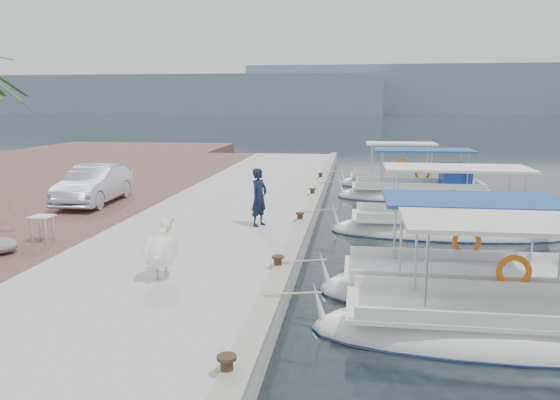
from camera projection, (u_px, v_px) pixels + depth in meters
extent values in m
plane|color=black|center=(307.00, 251.00, 15.87)|extent=(400.00, 400.00, 0.00)
cube|color=#A4A49F|center=(241.00, 207.00, 21.11)|extent=(6.00, 40.00, 0.50)
cube|color=gray|center=(313.00, 201.00, 20.68)|extent=(0.44, 40.00, 0.12)
cube|color=#52312B|center=(118.00, 204.00, 21.78)|extent=(4.00, 40.00, 0.50)
cube|color=slate|center=(195.00, 95.00, 207.99)|extent=(140.00, 40.00, 14.00)
cube|color=slate|center=(456.00, 90.00, 213.67)|extent=(160.00, 40.00, 18.00)
ellipsoid|color=silver|center=(508.00, 338.00, 9.88)|extent=(7.13, 2.11, 1.30)
ellipsoid|color=navy|center=(508.00, 339.00, 9.88)|extent=(7.16, 2.15, 0.22)
cube|color=silver|center=(510.00, 312.00, 9.79)|extent=(5.84, 1.81, 0.08)
cube|color=silver|center=(528.00, 223.00, 9.48)|extent=(4.28, 1.94, 0.08)
cylinder|color=silver|center=(426.00, 279.00, 9.09)|extent=(0.05, 0.05, 1.60)
torus|color=orange|center=(514.00, 272.00, 10.65)|extent=(0.68, 0.12, 0.68)
ellipsoid|color=silver|center=(460.00, 295.00, 12.06)|extent=(6.20, 2.30, 1.30)
ellipsoid|color=navy|center=(460.00, 296.00, 12.06)|extent=(6.24, 2.35, 0.22)
cube|color=silver|center=(461.00, 274.00, 11.97)|extent=(5.09, 1.98, 0.08)
cube|color=#1E4496|center=(473.00, 200.00, 11.66)|extent=(3.72, 2.12, 0.08)
cylinder|color=silver|center=(401.00, 246.00, 11.18)|extent=(0.05, 0.05, 1.60)
torus|color=orange|center=(467.00, 242.00, 12.92)|extent=(0.68, 0.12, 0.68)
ellipsoid|color=silver|center=(447.00, 233.00, 17.81)|extent=(7.53, 2.24, 1.30)
ellipsoid|color=navy|center=(447.00, 234.00, 17.82)|extent=(7.56, 2.29, 0.22)
cube|color=silver|center=(448.00, 218.00, 17.73)|extent=(6.17, 1.93, 0.08)
cube|color=white|center=(456.00, 168.00, 17.41)|extent=(4.52, 2.06, 0.08)
cylinder|color=silver|center=(397.00, 197.00, 16.99)|extent=(0.05, 0.05, 1.60)
torus|color=orange|center=(452.00, 199.00, 18.64)|extent=(0.68, 0.12, 0.68)
ellipsoid|color=silver|center=(417.00, 198.00, 24.41)|extent=(7.08, 2.19, 1.30)
ellipsoid|color=navy|center=(417.00, 198.00, 24.41)|extent=(7.11, 2.23, 0.22)
cube|color=silver|center=(418.00, 187.00, 24.32)|extent=(5.80, 1.88, 0.08)
cube|color=#1D5294|center=(423.00, 150.00, 24.01)|extent=(4.25, 2.01, 0.08)
cylinder|color=silver|center=(383.00, 171.00, 23.59)|extent=(0.05, 0.05, 1.60)
torus|color=orange|center=(422.00, 174.00, 25.22)|extent=(0.68, 0.12, 0.68)
cube|color=navy|center=(455.00, 175.00, 24.01)|extent=(1.20, 1.53, 1.00)
ellipsoid|color=silver|center=(397.00, 185.00, 28.23)|extent=(5.81, 2.31, 1.30)
ellipsoid|color=navy|center=(397.00, 185.00, 28.23)|extent=(5.84, 2.35, 0.22)
cube|color=silver|center=(397.00, 175.00, 28.14)|extent=(4.76, 1.98, 0.08)
cube|color=silver|center=(401.00, 144.00, 27.83)|extent=(3.48, 2.12, 0.08)
cylinder|color=silver|center=(372.00, 161.00, 27.33)|extent=(0.05, 0.05, 1.60)
torus|color=orange|center=(402.00, 164.00, 29.09)|extent=(0.68, 0.12, 0.68)
cylinder|color=black|center=(227.00, 368.00, 7.52)|extent=(0.18, 0.18, 0.30)
cylinder|color=black|center=(227.00, 357.00, 7.49)|extent=(0.28, 0.28, 0.05)
cylinder|color=black|center=(278.00, 263.00, 12.39)|extent=(0.18, 0.18, 0.30)
cylinder|color=black|center=(278.00, 257.00, 12.37)|extent=(0.28, 0.28, 0.05)
cylinder|color=black|center=(300.00, 218.00, 17.27)|extent=(0.18, 0.18, 0.30)
cylinder|color=black|center=(300.00, 213.00, 17.24)|extent=(0.28, 0.28, 0.05)
cylinder|color=black|center=(312.00, 193.00, 22.14)|extent=(0.18, 0.18, 0.30)
cylinder|color=black|center=(312.00, 189.00, 22.12)|extent=(0.28, 0.28, 0.05)
cylinder|color=black|center=(320.00, 176.00, 27.02)|extent=(0.18, 0.18, 0.30)
cylinder|color=black|center=(320.00, 173.00, 26.99)|extent=(0.28, 0.28, 0.05)
cylinder|color=tan|center=(157.00, 271.00, 11.73)|extent=(0.06, 0.06, 0.38)
cylinder|color=tan|center=(166.00, 271.00, 11.72)|extent=(0.06, 0.06, 0.38)
ellipsoid|color=white|center=(161.00, 252.00, 11.65)|extent=(0.63, 0.94, 0.70)
cylinder|color=white|center=(164.00, 235.00, 11.92)|extent=(0.18, 0.34, 0.37)
sphere|color=white|center=(165.00, 224.00, 11.99)|extent=(0.23, 0.23, 0.23)
cone|color=#EAA566|center=(169.00, 225.00, 12.35)|extent=(0.19, 0.69, 0.27)
imported|color=black|center=(259.00, 197.00, 16.70)|extent=(0.67, 0.77, 1.79)
imported|color=#B4BACE|center=(94.00, 184.00, 20.48)|extent=(1.75, 4.45, 1.44)
cylinder|color=silver|center=(32.00, 231.00, 14.66)|extent=(0.06, 0.06, 0.70)
cylinder|color=silver|center=(45.00, 231.00, 14.61)|extent=(0.06, 0.06, 0.70)
cylinder|color=silver|center=(40.00, 228.00, 15.05)|extent=(0.06, 0.06, 0.70)
cylinder|color=silver|center=(53.00, 228.00, 15.00)|extent=(0.06, 0.06, 0.70)
cube|color=white|center=(42.00, 216.00, 14.77)|extent=(0.55, 0.55, 0.03)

